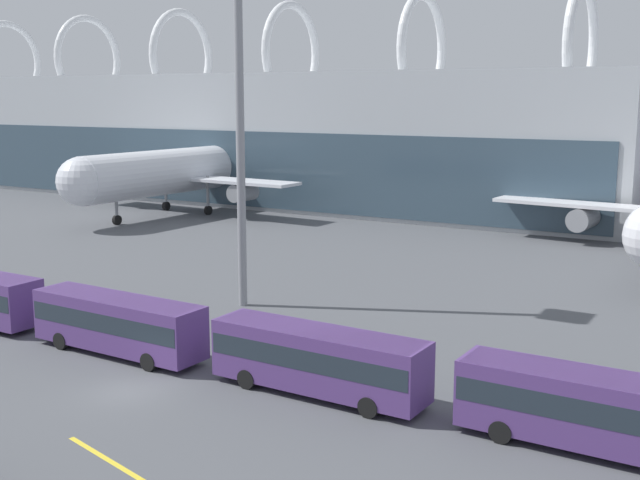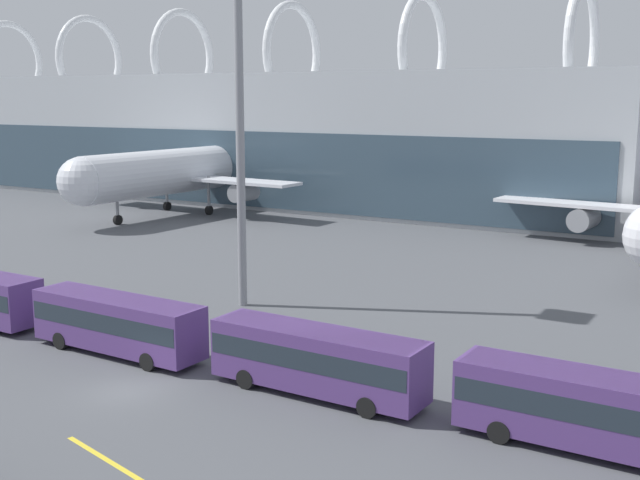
# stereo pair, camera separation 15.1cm
# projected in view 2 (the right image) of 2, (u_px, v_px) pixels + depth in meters

# --- Properties ---
(ground_plane) EXTENTS (440.00, 440.00, 0.00)m
(ground_plane) POSITION_uv_depth(u_px,v_px,m) (128.00, 390.00, 39.83)
(ground_plane) COLOR #515459
(terminal_building) EXTENTS (150.98, 23.36, 26.96)m
(terminal_building) POSITION_uv_depth(u_px,v_px,m) (137.00, 131.00, 125.09)
(terminal_building) COLOR #B2B7BC
(terminal_building) RESTS_ON ground_plane
(airliner_at_gate_near) EXTENTS (32.32, 35.02, 15.32)m
(airliner_at_gate_near) POSITION_uv_depth(u_px,v_px,m) (181.00, 170.00, 98.28)
(airliner_at_gate_near) COLOR silver
(airliner_at_gate_near) RESTS_ON ground_plane
(shuttle_bus_2) EXTENTS (11.24, 3.02, 3.28)m
(shuttle_bus_2) POSITION_uv_depth(u_px,v_px,m) (117.00, 321.00, 45.15)
(shuttle_bus_2) COLOR #56387A
(shuttle_bus_2) RESTS_ON ground_plane
(shuttle_bus_3) EXTENTS (11.23, 2.98, 3.28)m
(shuttle_bus_3) POSITION_uv_depth(u_px,v_px,m) (317.00, 357.00, 38.92)
(shuttle_bus_3) COLOR #56387A
(shuttle_bus_3) RESTS_ON ground_plane
(shuttle_bus_4) EXTENTS (11.21, 2.90, 3.28)m
(shuttle_bus_4) POSITION_uv_depth(u_px,v_px,m) (592.00, 407.00, 32.67)
(shuttle_bus_4) COLOR #56387A
(shuttle_bus_4) RESTS_ON ground_plane
(floodlight_mast) EXTENTS (2.78, 2.78, 25.00)m
(floodlight_mast) POSITION_uv_depth(u_px,v_px,m) (239.00, 56.00, 52.95)
(floodlight_mast) COLOR gray
(floodlight_mast) RESTS_ON ground_plane
(lane_stripe_2) EXTENTS (9.25, 2.61, 0.01)m
(lane_stripe_2) POSITION_uv_depth(u_px,v_px,m) (130.00, 474.00, 31.05)
(lane_stripe_2) COLOR yellow
(lane_stripe_2) RESTS_ON ground_plane
(lane_stripe_4) EXTENTS (10.07, 2.51, 0.01)m
(lane_stripe_4) POSITION_uv_depth(u_px,v_px,m) (4.00, 309.00, 54.82)
(lane_stripe_4) COLOR yellow
(lane_stripe_4) RESTS_ON ground_plane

